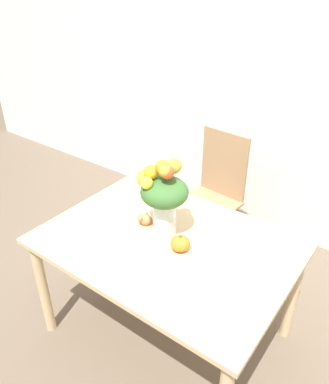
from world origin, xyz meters
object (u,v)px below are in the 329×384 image
at_px(flower_vase, 163,196).
at_px(turkey_figurine, 146,218).
at_px(pumpkin, 180,243).
at_px(dining_chair_near_window, 213,195).

distance_m(flower_vase, turkey_figurine, 0.26).
relative_size(pumpkin, turkey_figurine, 0.89).
height_order(turkey_figurine, dining_chair_near_window, dining_chair_near_window).
height_order(flower_vase, turkey_figurine, flower_vase).
bearing_deg(flower_vase, pumpkin, -20.98).
distance_m(pumpkin, dining_chair_near_window, 1.01).
distance_m(turkey_figurine, dining_chair_near_window, 0.88).
bearing_deg(turkey_figurine, flower_vase, -8.73).
bearing_deg(dining_chair_near_window, pumpkin, -65.34).
height_order(pumpkin, dining_chair_near_window, dining_chair_near_window).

